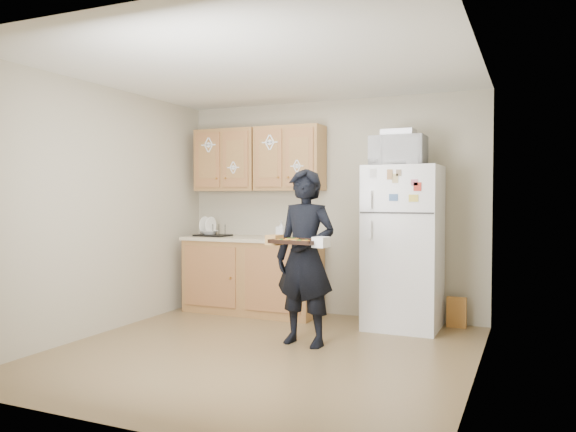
{
  "coord_description": "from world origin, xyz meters",
  "views": [
    {
      "loc": [
        2.19,
        -4.42,
        1.38
      ],
      "look_at": [
        0.06,
        0.45,
        1.2
      ],
      "focal_mm": 35.0,
      "sensor_mm": 36.0,
      "label": 1
    }
  ],
  "objects_px": {
    "baking_tray": "(297,242)",
    "dish_rack": "(213,230)",
    "person": "(305,257)",
    "microwave": "(398,151)",
    "refrigerator": "(403,247)"
  },
  "relations": [
    {
      "from": "baking_tray",
      "to": "dish_rack",
      "type": "bearing_deg",
      "value": 149.21
    },
    {
      "from": "person",
      "to": "microwave",
      "type": "bearing_deg",
      "value": 64.96
    },
    {
      "from": "baking_tray",
      "to": "dish_rack",
      "type": "height_order",
      "value": "dish_rack"
    },
    {
      "from": "person",
      "to": "dish_rack",
      "type": "distance_m",
      "value": 1.94
    },
    {
      "from": "person",
      "to": "baking_tray",
      "type": "height_order",
      "value": "person"
    },
    {
      "from": "microwave",
      "to": "dish_rack",
      "type": "distance_m",
      "value": 2.44
    },
    {
      "from": "person",
      "to": "microwave",
      "type": "height_order",
      "value": "microwave"
    },
    {
      "from": "baking_tray",
      "to": "person",
      "type": "bearing_deg",
      "value": 105.9
    },
    {
      "from": "refrigerator",
      "to": "person",
      "type": "xyz_separation_m",
      "value": [
        -0.69,
        -1.04,
        -0.03
      ]
    },
    {
      "from": "refrigerator",
      "to": "person",
      "type": "bearing_deg",
      "value": -123.69
    },
    {
      "from": "microwave",
      "to": "refrigerator",
      "type": "bearing_deg",
      "value": 44.32
    },
    {
      "from": "refrigerator",
      "to": "microwave",
      "type": "xyz_separation_m",
      "value": [
        -0.05,
        -0.05,
        1.0
      ]
    },
    {
      "from": "person",
      "to": "baking_tray",
      "type": "distance_m",
      "value": 0.34
    },
    {
      "from": "microwave",
      "to": "person",
      "type": "bearing_deg",
      "value": -123.34
    },
    {
      "from": "dish_rack",
      "to": "refrigerator",
      "type": "bearing_deg",
      "value": -0.2
    }
  ]
}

